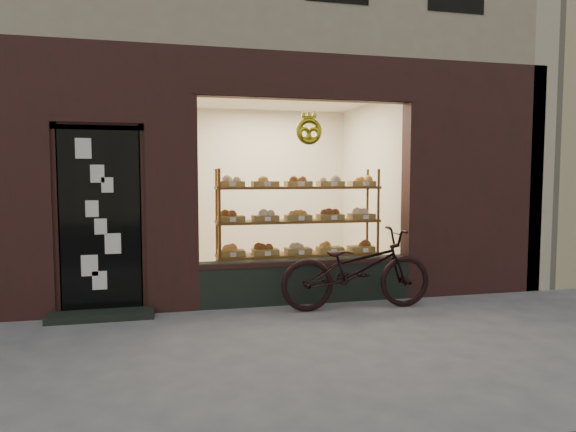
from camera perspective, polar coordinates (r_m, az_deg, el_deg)
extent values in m
plane|color=#5A5962|center=(4.57, 3.68, -16.05)|extent=(90.00, 90.00, 0.00)
cube|color=black|center=(6.58, 2.04, -7.19)|extent=(2.70, 0.25, 0.55)
cube|color=black|center=(6.22, -20.10, -0.45)|extent=(0.90, 0.04, 2.15)
cube|color=black|center=(6.24, -20.02, -10.32)|extent=(1.15, 0.35, 0.08)
torus|color=gold|center=(6.37, 2.34, 9.38)|extent=(0.33, 0.07, 0.33)
cube|color=brown|center=(7.03, 1.12, -8.31)|extent=(2.20, 0.45, 0.04)
cube|color=brown|center=(6.94, 1.12, -4.28)|extent=(2.20, 0.45, 0.03)
cube|color=brown|center=(6.88, 1.13, -0.58)|extent=(2.20, 0.45, 0.04)
cube|color=brown|center=(6.86, 1.13, 3.17)|extent=(2.20, 0.45, 0.04)
cylinder|color=brown|center=(6.52, -7.59, -2.21)|extent=(0.04, 0.04, 1.70)
cylinder|color=brown|center=(7.06, 9.97, -1.74)|extent=(0.04, 0.04, 1.70)
cylinder|color=brown|center=(6.91, -7.91, -1.85)|extent=(0.04, 0.04, 1.70)
cylinder|color=brown|center=(7.42, 8.78, -1.43)|extent=(0.04, 0.04, 1.70)
cube|color=brown|center=(6.77, -6.30, -4.08)|extent=(0.34, 0.24, 0.07)
sphere|color=#BC6E3B|center=(6.75, -6.31, -3.37)|extent=(0.11, 0.11, 0.11)
cube|color=white|center=(6.58, -6.10, -4.31)|extent=(0.07, 0.01, 0.05)
cube|color=brown|center=(6.83, -2.54, -3.97)|extent=(0.34, 0.24, 0.07)
sphere|color=#56331D|center=(6.82, -2.55, -3.27)|extent=(0.11, 0.11, 0.11)
cube|color=white|center=(6.65, -2.25, -4.20)|extent=(0.07, 0.01, 0.05)
cube|color=brown|center=(6.93, 1.12, -3.85)|extent=(0.34, 0.24, 0.07)
sphere|color=tan|center=(6.92, 1.12, -3.15)|extent=(0.11, 0.11, 0.11)
cube|color=white|center=(6.75, 1.51, -4.07)|extent=(0.07, 0.01, 0.05)
cube|color=brown|center=(7.05, 4.67, -3.72)|extent=(0.34, 0.24, 0.07)
sphere|color=#BC6E3B|center=(7.04, 4.68, -3.04)|extent=(0.11, 0.11, 0.11)
cube|color=white|center=(6.88, 5.15, -3.93)|extent=(0.07, 0.01, 0.05)
cube|color=brown|center=(7.20, 8.09, -3.58)|extent=(0.34, 0.24, 0.07)
sphere|color=#56331D|center=(7.19, 8.10, -2.91)|extent=(0.11, 0.11, 0.11)
cube|color=white|center=(7.03, 8.64, -3.78)|extent=(0.08, 0.01, 0.05)
cube|color=brown|center=(6.71, -6.33, -0.28)|extent=(0.34, 0.24, 0.07)
sphere|color=#56331D|center=(6.71, -6.34, 0.45)|extent=(0.11, 0.11, 0.11)
cube|color=white|center=(6.53, -6.14, -0.41)|extent=(0.07, 0.01, 0.06)
cube|color=brown|center=(6.78, -2.56, -0.21)|extent=(0.34, 0.24, 0.07)
sphere|color=tan|center=(6.78, -2.56, 0.51)|extent=(0.11, 0.11, 0.11)
cube|color=white|center=(6.60, -2.26, -0.33)|extent=(0.07, 0.01, 0.06)
cube|color=brown|center=(6.88, 1.13, -0.14)|extent=(0.34, 0.24, 0.07)
sphere|color=#BC6E3B|center=(6.87, 1.13, 0.57)|extent=(0.11, 0.11, 0.11)
cube|color=white|center=(6.70, 1.52, -0.26)|extent=(0.07, 0.01, 0.06)
cube|color=brown|center=(7.01, 4.70, -0.07)|extent=(0.34, 0.24, 0.07)
sphere|color=#56331D|center=(7.00, 4.70, 0.62)|extent=(0.11, 0.11, 0.11)
cube|color=white|center=(6.83, 5.17, -0.19)|extent=(0.07, 0.01, 0.06)
cube|color=brown|center=(7.16, 8.13, -0.01)|extent=(0.34, 0.24, 0.07)
sphere|color=tan|center=(7.15, 8.13, 0.67)|extent=(0.11, 0.11, 0.11)
cube|color=white|center=(6.98, 8.68, -0.12)|extent=(0.08, 0.01, 0.06)
cube|color=brown|center=(6.69, -6.36, 3.57)|extent=(0.34, 0.24, 0.07)
sphere|color=tan|center=(6.69, -6.37, 4.29)|extent=(0.11, 0.11, 0.11)
cube|color=white|center=(6.51, -6.17, 3.54)|extent=(0.07, 0.01, 0.06)
cube|color=brown|center=(6.76, -2.57, 3.60)|extent=(0.34, 0.24, 0.07)
sphere|color=#BC6E3B|center=(6.76, -2.57, 4.32)|extent=(0.11, 0.11, 0.11)
cube|color=white|center=(6.58, -2.27, 3.58)|extent=(0.07, 0.01, 0.06)
cube|color=brown|center=(6.86, 1.13, 3.61)|extent=(0.34, 0.24, 0.07)
sphere|color=#56331D|center=(6.86, 1.14, 4.32)|extent=(0.11, 0.11, 0.11)
cube|color=white|center=(6.68, 1.53, 3.59)|extent=(0.07, 0.01, 0.06)
cube|color=brown|center=(6.98, 4.72, 3.61)|extent=(0.34, 0.24, 0.07)
sphere|color=tan|center=(6.98, 4.72, 4.31)|extent=(0.11, 0.11, 0.11)
cube|color=white|center=(6.81, 5.20, 3.59)|extent=(0.07, 0.01, 0.06)
cube|color=brown|center=(7.14, 8.17, 3.60)|extent=(0.34, 0.24, 0.07)
sphere|color=#BC6E3B|center=(7.14, 8.17, 4.28)|extent=(0.11, 0.11, 0.11)
cube|color=white|center=(6.96, 8.72, 3.57)|extent=(0.08, 0.01, 0.06)
imported|color=black|center=(6.26, 7.65, -5.84)|extent=(1.88, 0.72, 0.98)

